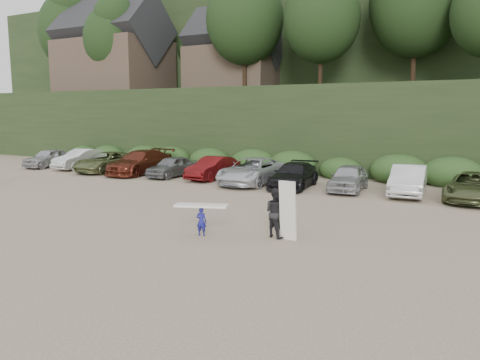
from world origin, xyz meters
The scene contains 5 objects.
ground centered at (0.00, 0.00, 0.00)m, with size 120.00×120.00×0.00m, color tan.
hillside_backdrop centered at (-0.26, 35.93, 11.22)m, with size 90.00×41.50×28.00m.
parked_cars centered at (-3.96, 10.01, 0.73)m, with size 34.09×5.95×1.61m.
child_surfer centered at (0.62, -1.40, 0.74)m, with size 1.87×1.09×1.08m.
adult_surfer centered at (2.98, -0.38, 0.86)m, with size 1.30×0.90×1.99m.
Camera 1 is at (9.16, -14.49, 4.20)m, focal length 35.00 mm.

